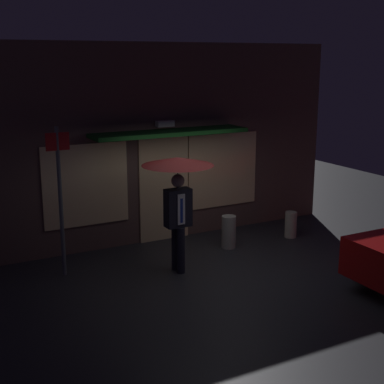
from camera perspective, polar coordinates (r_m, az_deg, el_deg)
The scene contains 6 objects.
ground_plane at distance 10.00m, azimuth 2.61°, elevation -8.33°, with size 18.00×18.00×0.00m, color #26262B.
building_facade at distance 11.47m, azimuth -3.30°, elevation 4.92°, with size 8.06×1.00×4.04m.
person_with_umbrella at distance 9.61m, azimuth -1.47°, elevation 1.04°, with size 1.26×1.26×2.08m.
street_sign_post at distance 9.73m, azimuth -13.39°, elevation -0.15°, with size 0.40×0.07×2.63m.
sidewalk_bollard at distance 11.19m, azimuth 3.79°, elevation -4.11°, with size 0.29×0.29×0.66m, color #9E998E.
sidewalk_bollard_2 at distance 12.01m, azimuth 10.11°, elevation -3.31°, with size 0.25×0.25×0.55m, color #B2A899.
Camera 1 is at (-4.78, -7.94, 3.74)m, focal length 51.92 mm.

